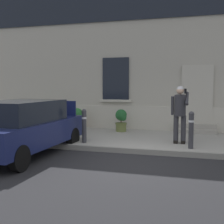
{
  "coord_description": "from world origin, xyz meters",
  "views": [
    {
      "loc": [
        1.54,
        -7.02,
        1.88
      ],
      "look_at": [
        -0.92,
        1.6,
        1.1
      ],
      "focal_mm": 47.06,
      "sensor_mm": 36.0,
      "label": 1
    }
  ],
  "objects_px": {
    "planter_charcoal": "(36,117)",
    "planter_terracotta": "(77,118)",
    "hatchback_car_navy": "(24,127)",
    "bollard_near_person": "(191,129)",
    "bollard_far_left": "(84,125)",
    "planter_olive": "(121,120)",
    "person_on_phone": "(180,111)"
  },
  "relations": [
    {
      "from": "bollard_near_person",
      "to": "planter_charcoal",
      "type": "xyz_separation_m",
      "value": [
        -6.36,
        2.61,
        -0.11
      ]
    },
    {
      "from": "hatchback_car_navy",
      "to": "bollard_near_person",
      "type": "relative_size",
      "value": 3.92
    },
    {
      "from": "bollard_near_person",
      "to": "person_on_phone",
      "type": "relative_size",
      "value": 0.6
    },
    {
      "from": "bollard_far_left",
      "to": "planter_charcoal",
      "type": "bearing_deg",
      "value": 140.61
    },
    {
      "from": "hatchback_car_navy",
      "to": "planter_charcoal",
      "type": "relative_size",
      "value": 4.77
    },
    {
      "from": "bollard_far_left",
      "to": "planter_charcoal",
      "type": "height_order",
      "value": "bollard_far_left"
    },
    {
      "from": "bollard_far_left",
      "to": "planter_olive",
      "type": "height_order",
      "value": "bollard_far_left"
    },
    {
      "from": "bollard_near_person",
      "to": "planter_olive",
      "type": "distance_m",
      "value": 3.64
    },
    {
      "from": "person_on_phone",
      "to": "planter_terracotta",
      "type": "distance_m",
      "value": 4.64
    },
    {
      "from": "bollard_far_left",
      "to": "planter_charcoal",
      "type": "relative_size",
      "value": 1.22
    },
    {
      "from": "planter_charcoal",
      "to": "planter_terracotta",
      "type": "bearing_deg",
      "value": 0.16
    },
    {
      "from": "planter_terracotta",
      "to": "hatchback_car_navy",
      "type": "bearing_deg",
      "value": -88.28
    },
    {
      "from": "planter_charcoal",
      "to": "person_on_phone",
      "type": "bearing_deg",
      "value": -18.26
    },
    {
      "from": "bollard_far_left",
      "to": "planter_olive",
      "type": "distance_m",
      "value": 2.57
    },
    {
      "from": "hatchback_car_navy",
      "to": "bollard_near_person",
      "type": "xyz_separation_m",
      "value": [
        4.38,
        1.43,
        -0.08
      ]
    },
    {
      "from": "planter_charcoal",
      "to": "planter_terracotta",
      "type": "xyz_separation_m",
      "value": [
        1.87,
        0.01,
        0.0
      ]
    },
    {
      "from": "planter_terracotta",
      "to": "planter_olive",
      "type": "relative_size",
      "value": 1.0
    },
    {
      "from": "person_on_phone",
      "to": "bollard_far_left",
      "type": "bearing_deg",
      "value": -163.29
    },
    {
      "from": "bollard_far_left",
      "to": "hatchback_car_navy",
      "type": "bearing_deg",
      "value": -130.0
    },
    {
      "from": "person_on_phone",
      "to": "planter_olive",
      "type": "bearing_deg",
      "value": 144.87
    },
    {
      "from": "planter_charcoal",
      "to": "hatchback_car_navy",
      "type": "bearing_deg",
      "value": -63.82
    },
    {
      "from": "person_on_phone",
      "to": "planter_charcoal",
      "type": "relative_size",
      "value": 2.03
    },
    {
      "from": "bollard_far_left",
      "to": "planter_terracotta",
      "type": "height_order",
      "value": "bollard_far_left"
    },
    {
      "from": "planter_terracotta",
      "to": "planter_olive",
      "type": "distance_m",
      "value": 1.87
    },
    {
      "from": "planter_terracotta",
      "to": "planter_olive",
      "type": "xyz_separation_m",
      "value": [
        1.87,
        -0.11,
        0.0
      ]
    },
    {
      "from": "planter_charcoal",
      "to": "planter_terracotta",
      "type": "relative_size",
      "value": 1.0
    },
    {
      "from": "bollard_far_left",
      "to": "person_on_phone",
      "type": "bearing_deg",
      "value": 12.49
    },
    {
      "from": "person_on_phone",
      "to": "planter_olive",
      "type": "xyz_separation_m",
      "value": [
        -2.29,
        1.88,
        -0.55
      ]
    },
    {
      "from": "bollard_far_left",
      "to": "planter_olive",
      "type": "bearing_deg",
      "value": 77.68
    },
    {
      "from": "hatchback_car_navy",
      "to": "planter_olive",
      "type": "distance_m",
      "value": 4.3
    },
    {
      "from": "person_on_phone",
      "to": "planter_olive",
      "type": "relative_size",
      "value": 2.03
    },
    {
      "from": "planter_olive",
      "to": "hatchback_car_navy",
      "type": "bearing_deg",
      "value": -113.93
    }
  ]
}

